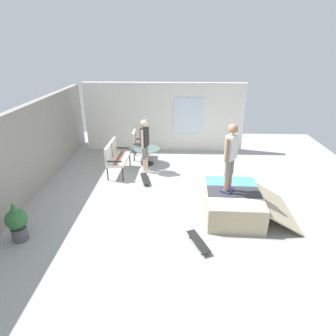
% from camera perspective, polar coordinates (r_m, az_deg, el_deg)
% --- Properties ---
extents(ground_plane, '(12.00, 12.00, 0.10)m').
position_cam_1_polar(ground_plane, '(7.97, 1.60, -5.95)').
color(ground_plane, '#A8A8A3').
extents(back_wall_cinderblock, '(9.00, 0.20, 2.40)m').
position_cam_1_polar(back_wall_cinderblock, '(8.45, -26.56, 2.52)').
color(back_wall_cinderblock, gray).
rests_on(back_wall_cinderblock, ground_plane).
extents(house_facade, '(0.23, 6.00, 2.57)m').
position_cam_1_polar(house_facade, '(11.05, -0.68, 10.07)').
color(house_facade, white).
rests_on(house_facade, ground_plane).
extents(skate_ramp, '(1.80, 2.15, 0.61)m').
position_cam_1_polar(skate_ramp, '(7.22, 12.97, -6.79)').
color(skate_ramp, tan).
rests_on(skate_ramp, ground_plane).
extents(patio_bench, '(1.26, 0.58, 1.02)m').
position_cam_1_polar(patio_bench, '(9.26, -10.51, 2.58)').
color(patio_bench, black).
rests_on(patio_bench, ground_plane).
extents(patio_chair_near_house, '(0.65, 0.58, 1.02)m').
position_cam_1_polar(patio_chair_near_house, '(10.36, -6.03, 5.14)').
color(patio_chair_near_house, black).
rests_on(patio_chair_near_house, ground_plane).
extents(patio_table, '(0.90, 0.90, 0.57)m').
position_cam_1_polar(patio_table, '(9.88, -4.22, 2.99)').
color(patio_table, black).
rests_on(patio_table, ground_plane).
extents(person_watching, '(0.46, 0.31, 1.72)m').
position_cam_1_polar(person_watching, '(9.13, -4.65, 5.22)').
color(person_watching, silver).
rests_on(person_watching, ground_plane).
extents(person_skater, '(0.40, 0.36, 1.66)m').
position_cam_1_polar(person_skater, '(6.66, 12.36, 2.77)').
color(person_skater, navy).
rests_on(person_skater, skate_ramp).
extents(skateboard_by_bench, '(0.82, 0.39, 0.10)m').
position_cam_1_polar(skateboard_by_bench, '(8.76, -4.57, -2.13)').
color(skateboard_by_bench, black).
rests_on(skateboard_by_bench, ground_plane).
extents(skateboard_spare, '(0.82, 0.49, 0.10)m').
position_cam_1_polar(skateboard_spare, '(6.21, 6.04, -14.33)').
color(skateboard_spare, black).
rests_on(skateboard_spare, ground_plane).
extents(potted_plant, '(0.44, 0.44, 0.92)m').
position_cam_1_polar(potted_plant, '(6.87, -27.89, -9.37)').
color(potted_plant, '#515156').
rests_on(potted_plant, ground_plane).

